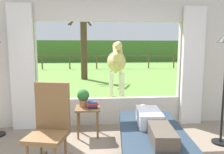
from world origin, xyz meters
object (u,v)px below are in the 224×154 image
(recliner_sofa, at_px, (151,141))
(pasture_tree, at_px, (83,44))
(rocking_chair, at_px, (50,126))
(potted_plant, at_px, (83,97))
(side_table, at_px, (88,112))
(horse, at_px, (116,62))
(book_stack, at_px, (93,105))
(reclining_person, at_px, (153,122))

(recliner_sofa, bearing_deg, pasture_tree, 105.15)
(rocking_chair, bearing_deg, potted_plant, 81.96)
(rocking_chair, xyz_separation_m, side_table, (0.49, 0.96, -0.12))
(rocking_chair, height_order, side_table, rocking_chair)
(recliner_sofa, relative_size, horse, 0.98)
(book_stack, bearing_deg, recliner_sofa, -42.15)
(potted_plant, height_order, horse, horse)
(pasture_tree, bearing_deg, horse, -75.72)
(potted_plant, xyz_separation_m, horse, (0.90, 2.52, 0.45))
(recliner_sofa, xyz_separation_m, side_table, (-0.94, 0.83, 0.21))
(side_table, bearing_deg, book_stack, -32.12)
(reclining_person, relative_size, horse, 0.79)
(recliner_sofa, distance_m, side_table, 1.27)
(reclining_person, xyz_separation_m, rocking_chair, (-1.43, -0.09, 0.02))
(rocking_chair, xyz_separation_m, pasture_tree, (0.18, 7.98, 1.21))
(pasture_tree, bearing_deg, rocking_chair, -91.27)
(recliner_sofa, relative_size, potted_plant, 5.58)
(book_stack, relative_size, horse, 0.12)
(reclining_person, xyz_separation_m, side_table, (-0.94, 0.88, -0.10))
(reclining_person, bearing_deg, side_table, 143.10)
(rocking_chair, xyz_separation_m, potted_plant, (0.41, 1.02, 0.16))
(potted_plant, xyz_separation_m, book_stack, (0.17, -0.12, -0.12))
(rocking_chair, bearing_deg, side_table, 76.84)
(reclining_person, distance_m, potted_plant, 1.40)
(pasture_tree, bearing_deg, side_table, -87.46)
(rocking_chair, height_order, pasture_tree, pasture_tree)
(side_table, distance_m, book_stack, 0.19)
(reclining_person, bearing_deg, potted_plant, 143.54)
(reclining_person, height_order, side_table, reclining_person)
(reclining_person, relative_size, book_stack, 6.84)
(rocking_chair, height_order, book_stack, rocking_chair)
(recliner_sofa, height_order, side_table, side_table)
(reclining_person, relative_size, pasture_tree, 0.38)
(reclining_person, bearing_deg, rocking_chair, -170.53)
(reclining_person, distance_m, pasture_tree, 8.09)
(rocking_chair, distance_m, pasture_tree, 8.07)
(book_stack, bearing_deg, reclining_person, -43.93)
(potted_plant, distance_m, pasture_tree, 7.04)
(side_table, xyz_separation_m, pasture_tree, (-0.31, 7.02, 1.33))
(horse, bearing_deg, recliner_sofa, 95.66)
(pasture_tree, bearing_deg, recliner_sofa, -80.92)
(rocking_chair, bearing_deg, book_stack, 71.21)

